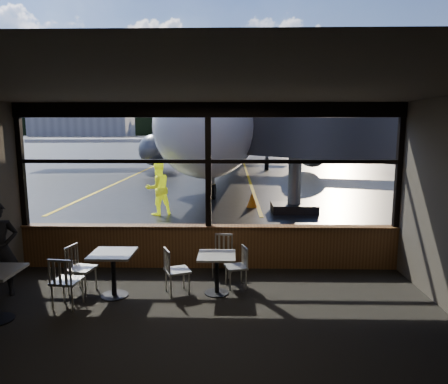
{
  "coord_description": "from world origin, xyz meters",
  "views": [
    {
      "loc": [
        0.51,
        -8.29,
        2.95
      ],
      "look_at": [
        0.31,
        1.0,
        1.5
      ],
      "focal_mm": 32.0,
      "sensor_mm": 36.0,
      "label": 1
    }
  ],
  "objects_px": {
    "chair_mid_w": "(82,269)",
    "ground_crew": "(158,188)",
    "cafe_table_mid": "(114,275)",
    "airliner": "(235,92)",
    "cone_nose": "(252,200)",
    "chair_near_e": "(236,267)",
    "chair_near_n": "(222,256)",
    "chair_mid_s": "(67,281)",
    "chair_near_w": "(177,271)",
    "jet_bridge": "(323,141)",
    "cafe_table_near": "(217,274)"
  },
  "relations": [
    {
      "from": "chair_mid_w",
      "to": "ground_crew",
      "type": "bearing_deg",
      "value": -168.69
    },
    {
      "from": "cafe_table_mid",
      "to": "airliner",
      "type": "bearing_deg",
      "value": 84.35
    },
    {
      "from": "chair_mid_w",
      "to": "cone_nose",
      "type": "xyz_separation_m",
      "value": [
        3.48,
        8.24,
        -0.16
      ]
    },
    {
      "from": "chair_near_e",
      "to": "chair_near_n",
      "type": "height_order",
      "value": "chair_near_n"
    },
    {
      "from": "airliner",
      "to": "chair_mid_w",
      "type": "bearing_deg",
      "value": -92.71
    },
    {
      "from": "chair_near_e",
      "to": "chair_mid_s",
      "type": "distance_m",
      "value": 2.96
    },
    {
      "from": "chair_near_w",
      "to": "chair_near_n",
      "type": "distance_m",
      "value": 1.22
    },
    {
      "from": "cone_nose",
      "to": "chair_near_n",
      "type": "bearing_deg",
      "value": -97.4
    },
    {
      "from": "jet_bridge",
      "to": "chair_mid_w",
      "type": "xyz_separation_m",
      "value": [
        -5.83,
        -6.9,
        -2.12
      ]
    },
    {
      "from": "airliner",
      "to": "chair_mid_s",
      "type": "bearing_deg",
      "value": -92.56
    },
    {
      "from": "cafe_table_mid",
      "to": "cone_nose",
      "type": "height_order",
      "value": "cafe_table_mid"
    },
    {
      "from": "chair_near_w",
      "to": "chair_mid_w",
      "type": "relative_size",
      "value": 0.98
    },
    {
      "from": "chair_near_n",
      "to": "jet_bridge",
      "type": "bearing_deg",
      "value": -109.66
    },
    {
      "from": "chair_near_n",
      "to": "cone_nose",
      "type": "xyz_separation_m",
      "value": [
        0.95,
        7.33,
        -0.14
      ]
    },
    {
      "from": "ground_crew",
      "to": "cone_nose",
      "type": "bearing_deg",
      "value": 165.59
    },
    {
      "from": "jet_bridge",
      "to": "cone_nose",
      "type": "relative_size",
      "value": 20.54
    },
    {
      "from": "jet_bridge",
      "to": "ground_crew",
      "type": "bearing_deg",
      "value": -179.48
    },
    {
      "from": "cafe_table_mid",
      "to": "chair_near_n",
      "type": "distance_m",
      "value": 2.18
    },
    {
      "from": "jet_bridge",
      "to": "chair_mid_w",
      "type": "distance_m",
      "value": 9.28
    },
    {
      "from": "airliner",
      "to": "chair_near_n",
      "type": "bearing_deg",
      "value": -86.32
    },
    {
      "from": "airliner",
      "to": "chair_mid_w",
      "type": "distance_m",
      "value": 23.19
    },
    {
      "from": "jet_bridge",
      "to": "chair_near_e",
      "type": "relative_size",
      "value": 14.8
    },
    {
      "from": "chair_mid_s",
      "to": "chair_mid_w",
      "type": "xyz_separation_m",
      "value": [
        0.02,
        0.61,
        -0.01
      ]
    },
    {
      "from": "chair_mid_s",
      "to": "ground_crew",
      "type": "distance_m",
      "value": 7.48
    },
    {
      "from": "jet_bridge",
      "to": "cafe_table_near",
      "type": "relative_size",
      "value": 15.97
    },
    {
      "from": "ground_crew",
      "to": "chair_near_w",
      "type": "bearing_deg",
      "value": 66.33
    },
    {
      "from": "cafe_table_near",
      "to": "chair_mid_w",
      "type": "bearing_deg",
      "value": 179.83
    },
    {
      "from": "cafe_table_mid",
      "to": "chair_near_e",
      "type": "bearing_deg",
      "value": 11.98
    },
    {
      "from": "chair_mid_w",
      "to": "chair_near_e",
      "type": "bearing_deg",
      "value": 108.39
    },
    {
      "from": "chair_mid_s",
      "to": "cafe_table_mid",
      "type": "bearing_deg",
      "value": 41.38
    },
    {
      "from": "chair_near_w",
      "to": "ground_crew",
      "type": "xyz_separation_m",
      "value": [
        -1.62,
        6.88,
        0.5
      ]
    },
    {
      "from": "jet_bridge",
      "to": "chair_near_w",
      "type": "distance_m",
      "value": 8.32
    },
    {
      "from": "cafe_table_mid",
      "to": "chair_near_e",
      "type": "height_order",
      "value": "cafe_table_mid"
    },
    {
      "from": "cafe_table_near",
      "to": "ground_crew",
      "type": "height_order",
      "value": "ground_crew"
    },
    {
      "from": "chair_near_n",
      "to": "ground_crew",
      "type": "bearing_deg",
      "value": -58.82
    },
    {
      "from": "jet_bridge",
      "to": "cafe_table_mid",
      "type": "height_order",
      "value": "jet_bridge"
    },
    {
      "from": "chair_near_e",
      "to": "chair_mid_s",
      "type": "xyz_separation_m",
      "value": [
        -2.82,
        -0.9,
        0.05
      ]
    },
    {
      "from": "chair_near_n",
      "to": "cone_nose",
      "type": "relative_size",
      "value": 1.48
    },
    {
      "from": "chair_near_w",
      "to": "cafe_table_mid",
      "type": "bearing_deg",
      "value": -106.93
    },
    {
      "from": "chair_near_n",
      "to": "ground_crew",
      "type": "distance_m",
      "value": 6.43
    },
    {
      "from": "cafe_table_near",
      "to": "cafe_table_mid",
      "type": "relative_size",
      "value": 0.9
    },
    {
      "from": "cafe_table_near",
      "to": "chair_near_w",
      "type": "relative_size",
      "value": 0.85
    },
    {
      "from": "jet_bridge",
      "to": "chair_near_w",
      "type": "height_order",
      "value": "jet_bridge"
    },
    {
      "from": "chair_near_w",
      "to": "cone_nose",
      "type": "height_order",
      "value": "chair_near_w"
    },
    {
      "from": "cafe_table_mid",
      "to": "chair_mid_s",
      "type": "height_order",
      "value": "chair_mid_s"
    },
    {
      "from": "chair_near_n",
      "to": "cone_nose",
      "type": "distance_m",
      "value": 7.4
    },
    {
      "from": "chair_near_w",
      "to": "airliner",
      "type": "bearing_deg",
      "value": 153.31
    },
    {
      "from": "chair_mid_s",
      "to": "ground_crew",
      "type": "relative_size",
      "value": 0.48
    },
    {
      "from": "cafe_table_mid",
      "to": "chair_near_e",
      "type": "xyz_separation_m",
      "value": [
        2.17,
        0.46,
        -0.01
      ]
    },
    {
      "from": "airliner",
      "to": "cafe_table_near",
      "type": "xyz_separation_m",
      "value": [
        -0.41,
        -22.42,
        -5.29
      ]
    }
  ]
}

